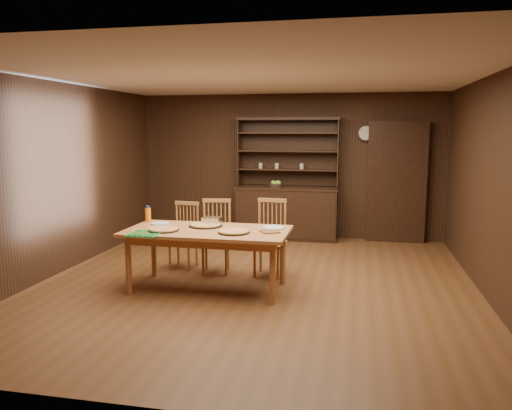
% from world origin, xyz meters
% --- Properties ---
extents(floor, '(6.00, 6.00, 0.00)m').
position_xyz_m(floor, '(0.00, 0.00, 0.00)').
color(floor, brown).
rests_on(floor, ground).
extents(room_shell, '(6.00, 6.00, 6.00)m').
position_xyz_m(room_shell, '(0.00, 0.00, 1.58)').
color(room_shell, silver).
rests_on(room_shell, floor).
extents(china_hutch, '(1.84, 0.52, 2.17)m').
position_xyz_m(china_hutch, '(-0.00, 2.75, 0.60)').
color(china_hutch, black).
rests_on(china_hutch, floor).
extents(doorway, '(1.00, 0.18, 2.10)m').
position_xyz_m(doorway, '(1.90, 2.90, 1.05)').
color(doorway, black).
rests_on(doorway, floor).
extents(wall_clock, '(0.30, 0.05, 0.30)m').
position_xyz_m(wall_clock, '(1.35, 2.96, 1.90)').
color(wall_clock, black).
rests_on(wall_clock, room_shell).
extents(dining_table, '(1.99, 0.99, 0.75)m').
position_xyz_m(dining_table, '(-0.54, -0.34, 0.67)').
color(dining_table, '#C57944').
rests_on(dining_table, floor).
extents(chair_left, '(0.41, 0.40, 0.94)m').
position_xyz_m(chair_left, '(-1.16, 0.58, 0.49)').
color(chair_left, '#BA7940').
rests_on(chair_left, floor).
extents(chair_center, '(0.47, 0.45, 1.01)m').
position_xyz_m(chair_center, '(-0.66, 0.45, 0.53)').
color(chair_center, '#BA7940').
rests_on(chair_center, floor).
extents(chair_right, '(0.45, 0.43, 1.03)m').
position_xyz_m(chair_right, '(0.10, 0.48, 0.54)').
color(chair_right, '#BA7940').
rests_on(chair_right, floor).
extents(pizza_left, '(0.38, 0.38, 0.04)m').
position_xyz_m(pizza_left, '(-1.04, -0.52, 0.77)').
color(pizza_left, black).
rests_on(pizza_left, dining_table).
extents(pizza_right, '(0.38, 0.38, 0.04)m').
position_xyz_m(pizza_right, '(-0.17, -0.47, 0.77)').
color(pizza_right, black).
rests_on(pizza_right, dining_table).
extents(pizza_center, '(0.42, 0.42, 0.04)m').
position_xyz_m(pizza_center, '(-0.62, -0.15, 0.77)').
color(pizza_center, black).
rests_on(pizza_center, dining_table).
extents(cooling_rack, '(0.38, 0.38, 0.02)m').
position_xyz_m(cooling_rack, '(-1.17, -0.75, 0.76)').
color(cooling_rack, green).
rests_on(cooling_rack, dining_table).
extents(plate_left, '(0.26, 0.26, 0.02)m').
position_xyz_m(plate_left, '(-1.24, -0.11, 0.76)').
color(plate_left, white).
rests_on(plate_left, dining_table).
extents(plate_right, '(0.29, 0.29, 0.02)m').
position_xyz_m(plate_right, '(0.24, -0.08, 0.76)').
color(plate_right, white).
rests_on(plate_right, dining_table).
extents(foil_dish, '(0.25, 0.20, 0.09)m').
position_xyz_m(foil_dish, '(-0.58, 0.01, 0.80)').
color(foil_dish, silver).
rests_on(foil_dish, dining_table).
extents(juice_bottle, '(0.08, 0.08, 0.22)m').
position_xyz_m(juice_bottle, '(-1.47, 0.02, 0.85)').
color(juice_bottle, orange).
rests_on(juice_bottle, dining_table).
extents(pot_holder_a, '(0.28, 0.28, 0.02)m').
position_xyz_m(pot_holder_a, '(0.24, -0.34, 0.76)').
color(pot_holder_a, '#B11422').
rests_on(pot_holder_a, dining_table).
extents(pot_holder_b, '(0.19, 0.19, 0.01)m').
position_xyz_m(pot_holder_b, '(0.23, -0.26, 0.76)').
color(pot_holder_b, '#B11422').
rests_on(pot_holder_b, dining_table).
extents(fruit_bowl, '(0.25, 0.25, 0.12)m').
position_xyz_m(fruit_bowl, '(-0.19, 2.69, 0.99)').
color(fruit_bowl, black).
rests_on(fruit_bowl, china_hutch).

